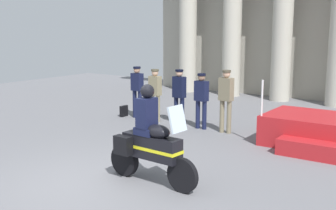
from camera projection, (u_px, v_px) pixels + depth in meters
ground_plane at (87, 184)px, 8.26m from camera, size 28.22×28.22×0.00m
colonnade_backdrop at (315, 18)px, 16.67m from camera, size 14.83×1.63×6.11m
reviewing_stand at (328, 133)px, 10.66m from camera, size 3.04×2.31×1.66m
officer_in_row_0 at (137, 88)px, 14.00m from camera, size 0.40×0.26×1.67m
officer_in_row_1 at (155, 91)px, 13.51m from camera, size 0.40×0.26×1.64m
officer_in_row_2 at (179, 92)px, 13.09m from camera, size 0.40×0.26×1.67m
officer_in_row_3 at (201, 96)px, 12.50m from camera, size 0.40×0.26×1.62m
officer_in_row_4 at (226, 96)px, 12.01m from camera, size 0.40×0.26×1.76m
motorcycle_with_rider at (149, 142)px, 8.18m from camera, size 2.09×0.73×1.90m
briefcase_on_ground at (124, 111)px, 14.36m from camera, size 0.10×0.32×0.36m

